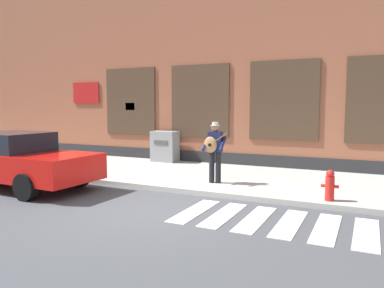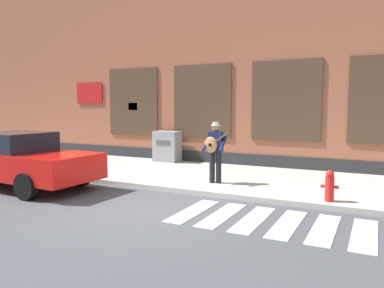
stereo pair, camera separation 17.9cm
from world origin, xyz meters
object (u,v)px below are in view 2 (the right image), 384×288
object	(u,v)px
utility_box	(167,146)
fire_hydrant	(330,186)
red_car	(20,160)
busker	(215,148)

from	to	relation	value
utility_box	fire_hydrant	distance (m)	7.32
red_car	utility_box	world-z (taller)	red_car
utility_box	busker	bearing A→B (deg)	-42.38
utility_box	fire_hydrant	bearing A→B (deg)	-30.11
fire_hydrant	busker	bearing A→B (deg)	167.16
busker	utility_box	world-z (taller)	busker
busker	utility_box	size ratio (longest dim) A/B	1.45
red_car	fire_hydrant	bearing A→B (deg)	11.63
busker	fire_hydrant	size ratio (longest dim) A/B	2.40
fire_hydrant	utility_box	bearing A→B (deg)	149.89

